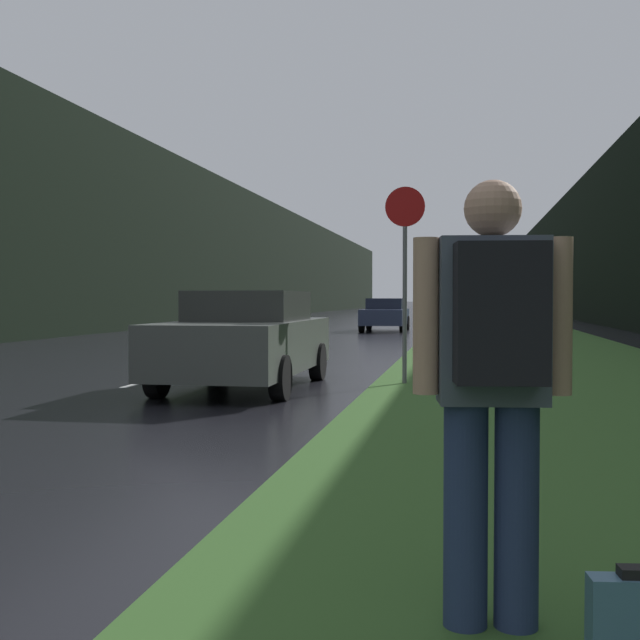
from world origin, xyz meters
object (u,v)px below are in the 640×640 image
at_px(hitchhiker_with_backpack, 493,375).
at_px(stop_sign, 405,267).
at_px(suitcase, 635,614).
at_px(car_passing_far, 385,314).
at_px(car_passing_near, 246,339).

bearing_deg(hitchhiker_with_backpack, stop_sign, 89.58).
xyz_separation_m(suitcase, car_passing_far, (-3.94, 29.87, 0.53)).
xyz_separation_m(suitcase, car_passing_near, (-3.94, 8.55, 0.59)).
bearing_deg(car_passing_near, stop_sign, -159.07).
bearing_deg(hitchhiker_with_backpack, car_passing_near, 105.01).
height_order(stop_sign, car_passing_near, stop_sign).
xyz_separation_m(hitchhiker_with_backpack, car_passing_near, (-3.40, 8.47, -0.31)).
relative_size(stop_sign, car_passing_near, 0.71).
relative_size(hitchhiker_with_backpack, suitcase, 5.09).
distance_m(suitcase, car_passing_near, 9.43).
bearing_deg(suitcase, car_passing_far, 90.64).
bearing_deg(hitchhiker_with_backpack, car_passing_far, 89.65).
bearing_deg(stop_sign, car_passing_near, -159.07).
distance_m(hitchhiker_with_backpack, suitcase, 1.05).
relative_size(suitcase, car_passing_far, 0.09).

